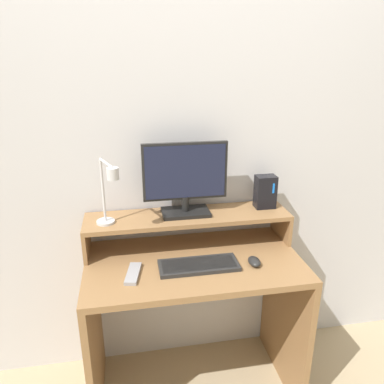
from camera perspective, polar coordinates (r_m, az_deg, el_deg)
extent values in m
cube|color=silver|center=(1.91, -1.43, 7.03)|extent=(6.00, 0.05, 2.50)
cube|color=olive|center=(1.80, 0.30, -10.76)|extent=(1.02, 0.56, 0.03)
cube|color=olive|center=(2.02, -14.65, -21.19)|extent=(0.03, 0.56, 0.74)
cube|color=olive|center=(2.15, 13.98, -18.10)|extent=(0.03, 0.56, 0.74)
cube|color=olive|center=(1.89, -15.79, -7.04)|extent=(0.02, 0.24, 0.14)
cube|color=olive|center=(2.03, 13.44, -4.80)|extent=(0.02, 0.24, 0.14)
cube|color=olive|center=(1.86, -0.60, -3.79)|extent=(1.02, 0.24, 0.02)
cube|color=black|center=(1.87, -1.00, -3.09)|extent=(0.23, 0.14, 0.02)
cylinder|color=black|center=(1.85, -1.00, -1.78)|extent=(0.04, 0.04, 0.07)
cube|color=black|center=(1.80, -1.06, 3.19)|extent=(0.41, 0.02, 0.28)
cube|color=#191E38|center=(1.79, -1.00, 3.08)|extent=(0.39, 0.01, 0.26)
cylinder|color=silver|center=(1.82, -13.02, -4.44)|extent=(0.09, 0.09, 0.01)
cylinder|color=silver|center=(1.76, -13.41, 0.19)|extent=(0.01, 0.01, 0.30)
cylinder|color=silver|center=(1.64, -12.97, 4.30)|extent=(0.07, 0.15, 0.01)
cylinder|color=silver|center=(1.57, -11.98, 2.76)|extent=(0.05, 0.05, 0.05)
cube|color=black|center=(1.96, 11.09, 0.04)|extent=(0.10, 0.07, 0.17)
cube|color=#1972F2|center=(1.92, 12.33, 0.55)|extent=(0.01, 0.00, 0.05)
cube|color=#282828|center=(1.74, 1.03, -11.12)|extent=(0.36, 0.14, 0.02)
cube|color=black|center=(1.73, 1.03, -10.96)|extent=(0.33, 0.11, 0.01)
ellipsoid|color=black|center=(1.77, 9.47, -10.40)|extent=(0.05, 0.09, 0.03)
cube|color=#99999E|center=(1.70, -8.96, -12.18)|extent=(0.08, 0.17, 0.02)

